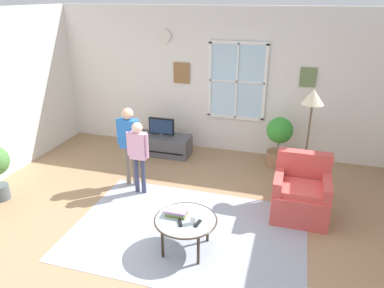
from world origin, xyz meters
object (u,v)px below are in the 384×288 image
Objects in this scene: book_stack at (177,212)px; person_pink_shirt at (138,150)px; remote_near_books at (180,223)px; person_blue_shirt at (129,138)px; remote_near_cup at (198,223)px; television at (161,127)px; floor_lamp at (312,108)px; potted_plant_by_window at (279,139)px; cup at (193,219)px; armchair at (301,194)px; tv_stand at (162,145)px; coffee_table at (186,221)px.

book_stack is 0.22× the size of person_pink_shirt.
remote_near_books is (0.09, -0.16, -0.03)m from book_stack.
person_pink_shirt is at bearing -39.73° from person_blue_shirt.
remote_near_cup is (0.30, -0.11, -0.03)m from book_stack.
remote_near_cup is at bearing -61.17° from television.
book_stack is 0.19× the size of person_blue_shirt.
person_blue_shirt is 2.81m from floor_lamp.
potted_plant_by_window reaches higher than remote_near_books.
book_stack is 0.26m from cup.
armchair is 1.71m from remote_near_cup.
tv_stand is at bearing 114.56° from book_stack.
coffee_table is at bearing -108.26° from potted_plant_by_window.
television is 2.82m from book_stack.
armchair is 6.21× the size of remote_near_books.
floor_lamp is at bearing 58.46° from remote_near_cup.
remote_near_cup is at bearing -121.54° from floor_lamp.
potted_plant_by_window reaches higher than cup.
potted_plant_by_window reaches higher than book_stack.
coffee_table is 5.49× the size of remote_near_cup.
person_blue_shirt is 0.33m from person_pink_shirt.
armchair is 2.46m from person_pink_shirt.
cup is 1.71m from person_pink_shirt.
person_pink_shirt is 2.65m from floor_lamp.
coffee_table is 0.16m from book_stack.
floor_lamp is at bearing 57.28° from cup.
remote_near_books is at bearing -65.01° from television.
potted_plant_by_window is 1.30m from floor_lamp.
book_stack is (-0.13, 0.05, 0.07)m from coffee_table.
person_pink_shirt reaches higher than cup.
person_pink_shirt is (-0.97, 1.07, 0.26)m from book_stack.
floor_lamp is at bearing 50.91° from book_stack.
floor_lamp is (2.46, 0.76, 0.66)m from person_pink_shirt.
television is at bearing 88.23° from person_blue_shirt.
remote_near_books is 1.00× the size of remote_near_cup.
tv_stand is 2.93m from coffee_table.
book_stack is 0.32m from remote_near_cup.
remote_near_cup is at bearing -19.73° from book_stack.
floor_lamp is at bearing -62.37° from potted_plant_by_window.
remote_near_books is (1.27, -2.72, -0.13)m from television.
armchair is 6.21× the size of remote_near_cup.
coffee_table is at bearing -44.50° from person_blue_shirt.
cup is 0.09× the size of person_pink_shirt.
remote_near_books is 2.60m from floor_lamp.
tv_stand is at bearing 116.47° from coffee_table.
remote_near_books is at bearing -65.03° from tv_stand.
cup is at bearing -62.08° from television.
floor_lamp reaches higher than person_pink_shirt.
potted_plant_by_window is at bearing 68.96° from book_stack.
person_blue_shirt is (-1.21, 1.27, 0.35)m from book_stack.
potted_plant_by_window is (2.25, 1.42, -0.30)m from person_blue_shirt.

